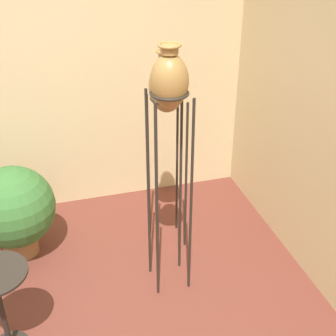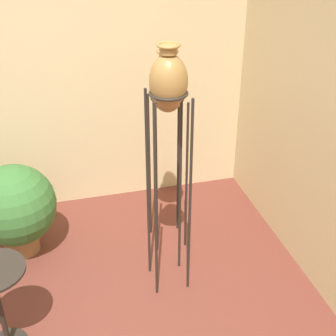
% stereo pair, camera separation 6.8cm
% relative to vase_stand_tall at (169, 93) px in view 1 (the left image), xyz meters
% --- Properties ---
extents(wall_back, '(7.83, 0.06, 2.70)m').
position_rel_vase_stand_tall_xyz_m(wall_back, '(-0.83, 1.36, -0.21)').
color(wall_back, beige).
rests_on(wall_back, ground_plane).
extents(vase_stand_tall, '(0.27, 0.27, 1.88)m').
position_rel_vase_stand_tall_xyz_m(vase_stand_tall, '(0.00, 0.00, 0.00)').
color(vase_stand_tall, '#28231E').
rests_on(vase_stand_tall, ground_plane).
extents(vase_stand_medium, '(0.27, 0.27, 1.70)m').
position_rel_vase_stand_tall_xyz_m(vase_stand_medium, '(0.12, 0.50, -0.18)').
color(vase_stand_medium, '#28231E').
rests_on(vase_stand_medium, ground_plane).
extents(potted_plant, '(0.68, 0.68, 0.80)m').
position_rel_vase_stand_tall_xyz_m(potted_plant, '(-1.13, 0.66, -1.12)').
color(potted_plant, olive).
rests_on(potted_plant, ground_plane).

